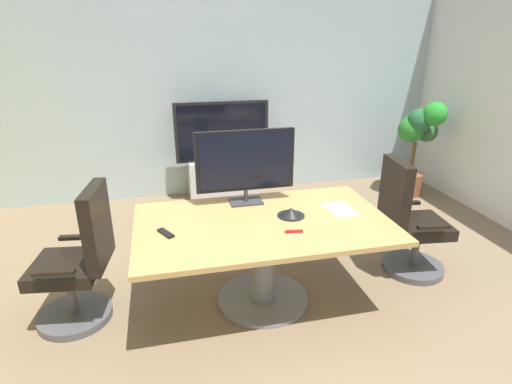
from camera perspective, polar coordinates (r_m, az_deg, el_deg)
name	(u,v)px	position (r m, az deg, el deg)	size (l,w,h in m)	color
ground_plane	(271,317)	(3.40, 2.16, -16.95)	(7.22, 7.22, 0.00)	#7A664C
wall_back_glass_partition	(215,87)	(5.56, -5.78, 14.35)	(6.22, 0.10, 2.88)	#9EB2B7
conference_table	(263,242)	(3.28, 1.01, -6.96)	(1.97, 1.16, 0.73)	#B2894C
office_chair_left	(80,268)	(3.40, -23.37, -9.64)	(0.62, 0.60, 1.09)	#4C4C51
office_chair_right	(409,227)	(3.98, 20.52, -4.59)	(0.62, 0.60, 1.09)	#4C4C51
tv_monitor	(245,163)	(3.43, -1.48, 4.12)	(0.84, 0.18, 0.64)	#333338
wall_display_unit	(223,168)	(5.43, -4.63, 3.42)	(1.20, 0.36, 1.31)	#B7BABC
potted_plant	(417,135)	(5.87, 21.50, 7.41)	(0.61, 0.68, 1.30)	brown
conference_phone	(291,212)	(3.29, 4.91, -2.86)	(0.22, 0.22, 0.07)	black
remote_control	(166,233)	(3.07, -12.47, -5.62)	(0.05, 0.17, 0.02)	black
whiteboard_marker	(294,231)	(3.03, 5.31, -5.49)	(0.13, 0.02, 0.02)	red
paper_notepad	(340,210)	(3.46, 11.61, -2.43)	(0.21, 0.30, 0.01)	white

